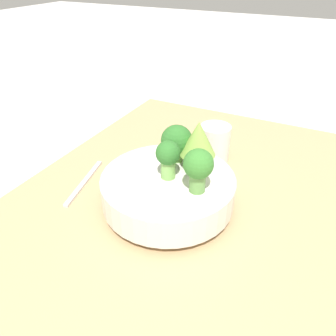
# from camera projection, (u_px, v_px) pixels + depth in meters

# --- Properties ---
(ground_plane) EXTENTS (6.00, 6.00, 0.00)m
(ground_plane) POSITION_uv_depth(u_px,v_px,m) (168.00, 231.00, 0.65)
(ground_plane) COLOR silver
(table) EXTENTS (1.04, 0.66, 0.04)m
(table) POSITION_uv_depth(u_px,v_px,m) (168.00, 223.00, 0.64)
(table) COLOR tan
(table) RESTS_ON ground_plane
(bowl) EXTENTS (0.25, 0.25, 0.07)m
(bowl) POSITION_uv_depth(u_px,v_px,m) (168.00, 190.00, 0.63)
(bowl) COLOR silver
(bowl) RESTS_ON table
(broccoli_floret_back) EXTENTS (0.05, 0.05, 0.08)m
(broccoli_floret_back) POSITION_uv_depth(u_px,v_px,m) (198.00, 167.00, 0.55)
(broccoli_floret_back) COLOR #609347
(broccoli_floret_back) RESTS_ON bowl
(romanesco_piece_far) EXTENTS (0.07, 0.07, 0.10)m
(romanesco_piece_far) POSITION_uv_depth(u_px,v_px,m) (198.00, 139.00, 0.61)
(romanesco_piece_far) COLOR #609347
(romanesco_piece_far) RESTS_ON bowl
(broccoli_floret_center) EXTENTS (0.04, 0.04, 0.07)m
(broccoli_floret_center) POSITION_uv_depth(u_px,v_px,m) (168.00, 157.00, 0.59)
(broccoli_floret_center) COLOR #7AB256
(broccoli_floret_center) RESTS_ON bowl
(broccoli_floret_left) EXTENTS (0.06, 0.06, 0.08)m
(broccoli_floret_left) POSITION_uv_depth(u_px,v_px,m) (177.00, 141.00, 0.64)
(broccoli_floret_left) COLOR #7AB256
(broccoli_floret_left) RESTS_ON bowl
(cup) EXTENTS (0.07, 0.07, 0.09)m
(cup) POSITION_uv_depth(u_px,v_px,m) (214.00, 144.00, 0.77)
(cup) COLOR silver
(cup) RESTS_ON table
(fork) EXTENTS (0.17, 0.05, 0.01)m
(fork) POSITION_uv_depth(u_px,v_px,m) (84.00, 182.00, 0.71)
(fork) COLOR silver
(fork) RESTS_ON table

